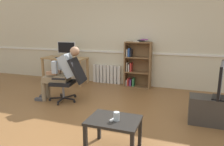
{
  "coord_description": "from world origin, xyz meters",
  "views": [
    {
      "loc": [
        1.51,
        -2.98,
        1.58
      ],
      "look_at": [
        0.15,
        0.85,
        0.7
      ],
      "focal_mm": 33.22,
      "sensor_mm": 36.0,
      "label": 1
    }
  ],
  "objects_px": {
    "imac_monitor": "(66,48)",
    "keyboard": "(63,58)",
    "person_seated": "(62,72)",
    "spare_remote": "(114,119)",
    "computer_desk": "(65,61)",
    "computer_mouse": "(72,58)",
    "bookshelf": "(136,65)",
    "tv_screen": "(221,80)",
    "office_chair": "(70,78)",
    "tv_stand": "(217,111)",
    "drinking_glass": "(117,116)",
    "radiator": "(107,74)",
    "coffee_table": "(114,124)"
  },
  "relations": [
    {
      "from": "coffee_table",
      "to": "spare_remote",
      "type": "height_order",
      "value": "spare_remote"
    },
    {
      "from": "person_seated",
      "to": "coffee_table",
      "type": "relative_size",
      "value": 1.83
    },
    {
      "from": "office_chair",
      "to": "drinking_glass",
      "type": "relative_size",
      "value": 8.67
    },
    {
      "from": "coffee_table",
      "to": "imac_monitor",
      "type": "bearing_deg",
      "value": 130.32
    },
    {
      "from": "keyboard",
      "to": "computer_mouse",
      "type": "relative_size",
      "value": 4.27
    },
    {
      "from": "imac_monitor",
      "to": "computer_mouse",
      "type": "distance_m",
      "value": 0.41
    },
    {
      "from": "computer_desk",
      "to": "office_chair",
      "type": "relative_size",
      "value": 1.33
    },
    {
      "from": "computer_desk",
      "to": "tv_stand",
      "type": "relative_size",
      "value": 1.44
    },
    {
      "from": "radiator",
      "to": "tv_stand",
      "type": "distance_m",
      "value": 3.29
    },
    {
      "from": "radiator",
      "to": "keyboard",
      "type": "bearing_deg",
      "value": -154.76
    },
    {
      "from": "computer_desk",
      "to": "keyboard",
      "type": "bearing_deg",
      "value": -83.6
    },
    {
      "from": "computer_mouse",
      "to": "imac_monitor",
      "type": "bearing_deg",
      "value": 144.0
    },
    {
      "from": "bookshelf",
      "to": "radiator",
      "type": "distance_m",
      "value": 0.97
    },
    {
      "from": "computer_mouse",
      "to": "radiator",
      "type": "xyz_separation_m",
      "value": [
        0.85,
        0.51,
        -0.51
      ]
    },
    {
      "from": "imac_monitor",
      "to": "bookshelf",
      "type": "relative_size",
      "value": 0.44
    },
    {
      "from": "office_chair",
      "to": "tv_screen",
      "type": "relative_size",
      "value": 1.16
    },
    {
      "from": "imac_monitor",
      "to": "spare_remote",
      "type": "xyz_separation_m",
      "value": [
        2.45,
        -2.9,
        -0.56
      ]
    },
    {
      "from": "bookshelf",
      "to": "radiator",
      "type": "xyz_separation_m",
      "value": [
        -0.9,
        0.09,
        -0.35
      ]
    },
    {
      "from": "imac_monitor",
      "to": "person_seated",
      "type": "relative_size",
      "value": 0.48
    },
    {
      "from": "imac_monitor",
      "to": "bookshelf",
      "type": "height_order",
      "value": "bookshelf"
    },
    {
      "from": "drinking_glass",
      "to": "computer_desk",
      "type": "bearing_deg",
      "value": 131.59
    },
    {
      "from": "office_chair",
      "to": "tv_stand",
      "type": "relative_size",
      "value": 1.08
    },
    {
      "from": "bookshelf",
      "to": "tv_screen",
      "type": "xyz_separation_m",
      "value": [
        1.79,
        -1.8,
        0.15
      ]
    },
    {
      "from": "radiator",
      "to": "tv_screen",
      "type": "bearing_deg",
      "value": -35.09
    },
    {
      "from": "tv_stand",
      "to": "spare_remote",
      "type": "height_order",
      "value": "spare_remote"
    },
    {
      "from": "person_seated",
      "to": "spare_remote",
      "type": "height_order",
      "value": "person_seated"
    },
    {
      "from": "keyboard",
      "to": "drinking_glass",
      "type": "distance_m",
      "value": 3.68
    },
    {
      "from": "bookshelf",
      "to": "office_chair",
      "type": "distance_m",
      "value": 1.96
    },
    {
      "from": "imac_monitor",
      "to": "computer_mouse",
      "type": "height_order",
      "value": "imac_monitor"
    },
    {
      "from": "computer_mouse",
      "to": "radiator",
      "type": "height_order",
      "value": "computer_mouse"
    },
    {
      "from": "computer_desk",
      "to": "drinking_glass",
      "type": "bearing_deg",
      "value": -48.41
    },
    {
      "from": "person_seated",
      "to": "spare_remote",
      "type": "xyz_separation_m",
      "value": [
        1.71,
        -1.47,
        -0.19
      ]
    },
    {
      "from": "person_seated",
      "to": "drinking_glass",
      "type": "distance_m",
      "value": 2.29
    },
    {
      "from": "coffee_table",
      "to": "computer_mouse",
      "type": "bearing_deg",
      "value": 129.0
    },
    {
      "from": "tv_screen",
      "to": "tv_stand",
      "type": "bearing_deg",
      "value": 90.0
    },
    {
      "from": "bookshelf",
      "to": "imac_monitor",
      "type": "bearing_deg",
      "value": -173.84
    },
    {
      "from": "imac_monitor",
      "to": "coffee_table",
      "type": "distance_m",
      "value": 3.83
    },
    {
      "from": "imac_monitor",
      "to": "tv_stand",
      "type": "xyz_separation_m",
      "value": [
        3.81,
        -1.58,
        -0.79
      ]
    },
    {
      "from": "drinking_glass",
      "to": "bookshelf",
      "type": "bearing_deg",
      "value": 98.52
    },
    {
      "from": "bookshelf",
      "to": "radiator",
      "type": "bearing_deg",
      "value": 174.02
    },
    {
      "from": "imac_monitor",
      "to": "radiator",
      "type": "relative_size",
      "value": 0.69
    },
    {
      "from": "office_chair",
      "to": "tv_screen",
      "type": "distance_m",
      "value": 2.91
    },
    {
      "from": "keyboard",
      "to": "computer_mouse",
      "type": "xyz_separation_m",
      "value": [
        0.28,
        0.02,
        0.01
      ]
    },
    {
      "from": "bookshelf",
      "to": "drinking_glass",
      "type": "distance_m",
      "value": 3.16
    },
    {
      "from": "computer_desk",
      "to": "imac_monitor",
      "type": "distance_m",
      "value": 0.38
    },
    {
      "from": "office_chair",
      "to": "radiator",
      "type": "bearing_deg",
      "value": 164.04
    },
    {
      "from": "imac_monitor",
      "to": "keyboard",
      "type": "height_order",
      "value": "imac_monitor"
    },
    {
      "from": "imac_monitor",
      "to": "tv_screen",
      "type": "xyz_separation_m",
      "value": [
        3.81,
        -1.58,
        -0.25
      ]
    },
    {
      "from": "imac_monitor",
      "to": "computer_desk",
      "type": "bearing_deg",
      "value": -105.15
    },
    {
      "from": "imac_monitor",
      "to": "drinking_glass",
      "type": "relative_size",
      "value": 5.19
    }
  ]
}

